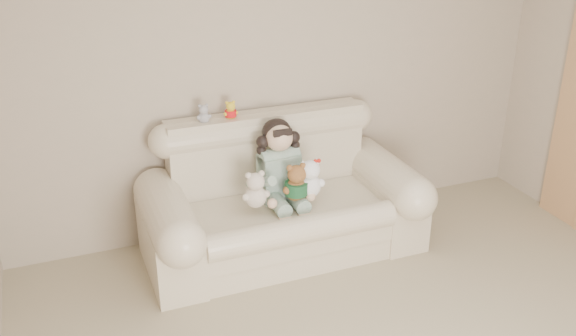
# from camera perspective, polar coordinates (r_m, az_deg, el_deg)

# --- Properties ---
(wall_back) EXTENTS (4.50, 0.00, 4.50)m
(wall_back) POSITION_cam_1_polar(r_m,az_deg,el_deg) (5.02, -0.39, 8.75)
(wall_back) COLOR tan
(wall_back) RESTS_ON ground
(sofa) EXTENTS (2.10, 0.95, 1.03)m
(sofa) POSITION_cam_1_polar(r_m,az_deg,el_deg) (4.78, -0.44, -2.11)
(sofa) COLOR #C3B49D
(sofa) RESTS_ON floor
(seated_child) EXTENTS (0.43, 0.50, 0.64)m
(seated_child) POSITION_cam_1_polar(r_m,az_deg,el_deg) (4.76, -0.82, 0.73)
(seated_child) COLOR #2D674C
(seated_child) RESTS_ON sofa
(brown_teddy) EXTENTS (0.25, 0.22, 0.34)m
(brown_teddy) POSITION_cam_1_polar(r_m,az_deg,el_deg) (4.62, 0.75, -0.99)
(brown_teddy) COLOR brown
(brown_teddy) RESTS_ON sofa
(white_cat) EXTENTS (0.25, 0.20, 0.36)m
(white_cat) POSITION_cam_1_polar(r_m,az_deg,el_deg) (4.66, 1.95, -0.60)
(white_cat) COLOR white
(white_cat) RESTS_ON sofa
(cream_teddy) EXTENTS (0.25, 0.23, 0.33)m
(cream_teddy) POSITION_cam_1_polar(r_m,az_deg,el_deg) (4.53, -2.96, -1.64)
(cream_teddy) COLOR beige
(cream_teddy) RESTS_ON sofa
(yellow_mini_bear) EXTENTS (0.12, 0.09, 0.17)m
(yellow_mini_bear) POSITION_cam_1_polar(r_m,az_deg,el_deg) (4.78, -5.18, 5.33)
(yellow_mini_bear) COLOR yellow
(yellow_mini_bear) RESTS_ON sofa
(grey_mini_plush) EXTENTS (0.14, 0.12, 0.18)m
(grey_mini_plush) POSITION_cam_1_polar(r_m,az_deg,el_deg) (4.73, -7.59, 5.01)
(grey_mini_plush) COLOR #ADADB4
(grey_mini_plush) RESTS_ON sofa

